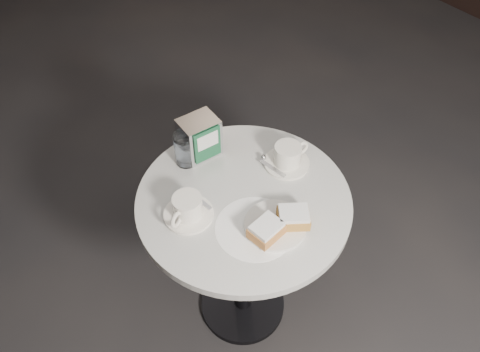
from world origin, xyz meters
name	(u,v)px	position (x,y,z in m)	size (l,w,h in m)	color
ground	(243,305)	(0.00, 0.00, 0.00)	(7.00, 7.00, 0.00)	black
cafe_table	(243,233)	(0.00, 0.00, 0.55)	(0.70, 0.70, 0.74)	black
sugar_spill	(255,228)	(-0.05, -0.12, 0.75)	(0.25, 0.25, 0.00)	white
beignet_plate	(278,224)	(0.01, -0.16, 0.77)	(0.22, 0.22, 0.06)	silver
coffee_cup_left	(187,209)	(-0.18, 0.04, 0.78)	(0.21, 0.21, 0.08)	white
coffee_cup_right	(288,157)	(0.21, 0.03, 0.78)	(0.17, 0.17, 0.08)	white
water_glass_left	(185,149)	(-0.06, 0.25, 0.80)	(0.10, 0.10, 0.12)	silver
water_glass_right	(211,135)	(0.05, 0.26, 0.80)	(0.09, 0.09, 0.12)	silver
napkin_dispenser	(200,137)	(0.00, 0.25, 0.82)	(0.13, 0.11, 0.15)	silver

